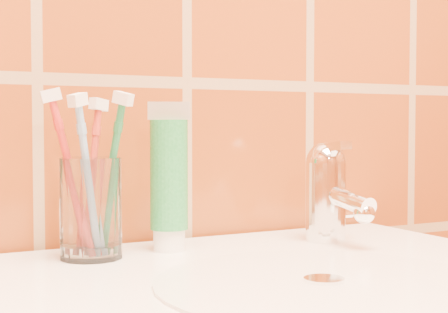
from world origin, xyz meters
TOP-DOWN VIEW (x-y plane):
  - glass_tumbler at (-0.15, 1.12)m, footprint 0.07×0.07m
  - toothpaste_tube at (-0.06, 1.12)m, footprint 0.05×0.04m
  - faucet at (0.14, 1.09)m, footprint 0.05×0.11m
  - toothbrush_0 at (-0.15, 1.10)m, footprint 0.09×0.08m
  - toothbrush_1 at (-0.13, 1.11)m, footprint 0.09×0.10m
  - toothbrush_2 at (-0.14, 1.13)m, footprint 0.07×0.07m
  - toothbrush_3 at (-0.17, 1.11)m, footprint 0.08×0.07m

SIDE VIEW (x-z plane):
  - glass_tumbler at x=-0.15m, z-range 0.85..0.96m
  - faucet at x=0.14m, z-range 0.85..0.97m
  - toothpaste_tube at x=-0.06m, z-range 0.84..1.01m
  - toothbrush_2 at x=-0.14m, z-range 0.84..1.02m
  - toothbrush_0 at x=-0.15m, z-range 0.84..1.03m
  - toothbrush_1 at x=-0.13m, z-range 0.84..1.03m
  - toothbrush_3 at x=-0.17m, z-range 0.85..1.03m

